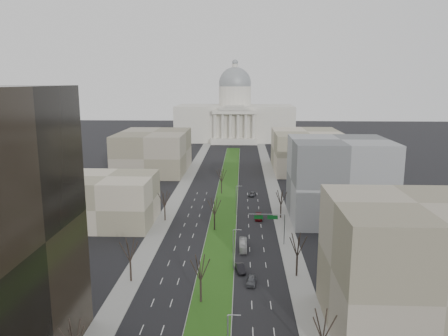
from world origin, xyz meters
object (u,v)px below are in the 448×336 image
(car_black, at_px, (240,268))
(box_van, at_px, (243,245))
(car_grey_near, at_px, (251,280))
(car_red, at_px, (259,217))
(car_grey_far, at_px, (252,194))

(car_black, relative_size, box_van, 0.64)
(car_black, xyz_separation_m, box_van, (0.64, 12.82, 0.25))
(box_van, bearing_deg, car_grey_near, -85.32)
(car_grey_near, xyz_separation_m, car_red, (2.93, 42.46, -0.03))
(car_grey_near, relative_size, box_van, 0.61)
(car_grey_near, height_order, car_red, car_grey_near)
(car_grey_near, distance_m, car_red, 42.56)
(car_grey_near, bearing_deg, car_grey_far, 94.49)
(car_red, bearing_deg, car_grey_far, 93.84)
(car_black, distance_m, box_van, 12.84)
(car_grey_near, bearing_deg, car_red, 91.81)
(car_red, xyz_separation_m, car_grey_far, (-1.39, 27.28, -0.10))
(car_grey_near, distance_m, car_black, 6.29)
(car_grey_near, xyz_separation_m, car_black, (-2.33, 5.85, 0.02))
(car_grey_far, distance_m, box_van, 51.17)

